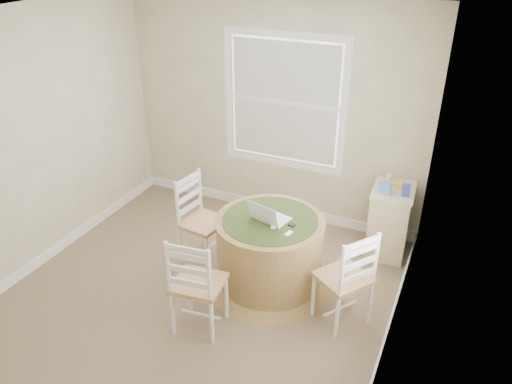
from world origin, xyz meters
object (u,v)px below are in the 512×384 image
at_px(corner_chest, 389,220).
at_px(round_table, 270,250).
at_px(chair_near, 199,283).
at_px(chair_right, 343,277).
at_px(laptop, 269,217).
at_px(chair_left, 203,222).

bearing_deg(corner_chest, round_table, -135.03).
height_order(round_table, corner_chest, corner_chest).
xyz_separation_m(chair_near, corner_chest, (1.28, 1.88, -0.09)).
bearing_deg(chair_right, corner_chest, -152.00).
distance_m(round_table, laptop, 0.37).
distance_m(chair_near, corner_chest, 2.27).
bearing_deg(laptop, chair_left, 7.15).
bearing_deg(laptop, corner_chest, -117.75).
xyz_separation_m(round_table, chair_near, (-0.33, -0.80, 0.07)).
bearing_deg(corner_chest, chair_left, -153.84).
bearing_deg(chair_near, corner_chest, -130.78).
height_order(chair_left, corner_chest, chair_left).
distance_m(laptop, corner_chest, 1.49).
distance_m(round_table, chair_left, 0.79).
distance_m(chair_near, chair_right, 1.26).
distance_m(chair_right, laptop, 0.88).
bearing_deg(chair_left, corner_chest, -52.47).
xyz_separation_m(chair_right, corner_chest, (0.16, 1.29, -0.09)).
bearing_deg(chair_right, laptop, -69.53).
xyz_separation_m(round_table, laptop, (-0.00, -0.01, 0.37)).
bearing_deg(round_table, chair_left, -172.52).
relative_size(round_table, chair_left, 1.29).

